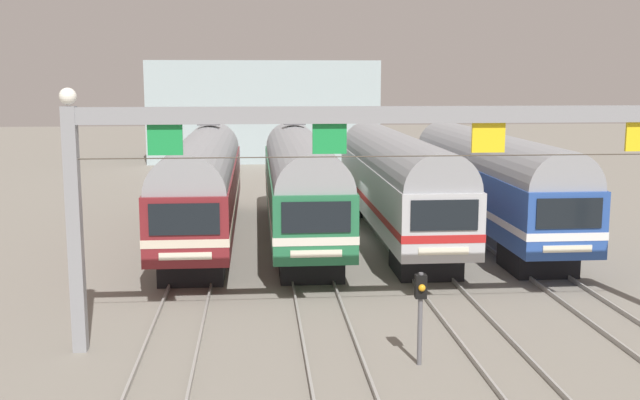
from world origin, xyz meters
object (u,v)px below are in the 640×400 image
at_px(commuter_train_maroon, 203,181).
at_px(yard_signal_mast, 421,301).
at_px(catenary_gantry, 409,157).
at_px(commuter_train_stainless, 395,179).
at_px(commuter_train_green, 300,180).
at_px(commuter_train_blue, 489,178).

xyz_separation_m(commuter_train_maroon, yard_signal_mast, (6.41, -15.25, -1.00)).
distance_m(catenary_gantry, yard_signal_mast, 3.86).
height_order(commuter_train_stainless, catenary_gantry, catenary_gantry).
bearing_deg(catenary_gantry, commuter_train_green, 98.99).
relative_size(commuter_train_maroon, yard_signal_mast, 7.51).
relative_size(commuter_train_maroon, commuter_train_blue, 1.00).
xyz_separation_m(commuter_train_green, commuter_train_blue, (8.54, -0.00, -0.00)).
distance_m(commuter_train_blue, catenary_gantry, 15.14).
distance_m(commuter_train_green, yard_signal_mast, 15.43).
bearing_deg(commuter_train_green, commuter_train_maroon, 180.00).
bearing_deg(commuter_train_stainless, catenary_gantry, -98.99).
height_order(commuter_train_maroon, commuter_train_blue, commuter_train_maroon).
relative_size(commuter_train_green, catenary_gantry, 1.00).
bearing_deg(commuter_train_green, commuter_train_blue, -0.03).
xyz_separation_m(commuter_train_blue, yard_signal_mast, (-6.41, -15.25, -1.00)).
relative_size(commuter_train_stainless, commuter_train_blue, 1.00).
bearing_deg(catenary_gantry, commuter_train_stainless, 81.01).
distance_m(commuter_train_blue, yard_signal_mast, 16.57).
bearing_deg(commuter_train_green, yard_signal_mast, -82.03).
bearing_deg(commuter_train_stainless, yard_signal_mast, -97.97).
relative_size(commuter_train_maroon, commuter_train_stainless, 1.00).
bearing_deg(commuter_train_maroon, commuter_train_blue, -0.02).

